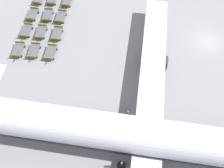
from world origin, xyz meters
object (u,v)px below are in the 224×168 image
baggage_dolly_row_near_col_c (26,31)px  baggage_dolly_row_mid_a_col_b (48,15)px  baggage_dolly_row_mid_b_col_b (61,17)px  baggage_dolly_row_mid_b_col_c (57,34)px  baggage_dolly_row_mid_b_col_d (50,52)px  baggage_dolly_row_near_col_d (18,50)px  baggage_dolly_row_mid_a_col_c (41,32)px  airplane (159,138)px  baggage_dolly_row_near_col_b (32,14)px  baggage_dolly_row_mid_b_col_a (67,1)px  baggage_dolly_row_mid_a_col_d (34,51)px

baggage_dolly_row_near_col_c → baggage_dolly_row_mid_a_col_b: (-3.90, 2.41, 0.00)m
baggage_dolly_row_near_col_c → baggage_dolly_row_mid_b_col_b: 6.12m
baggage_dolly_row_mid_b_col_b → baggage_dolly_row_mid_b_col_c: same height
baggage_dolly_row_mid_a_col_b → baggage_dolly_row_mid_b_col_b: bearing=90.5°
baggage_dolly_row_mid_a_col_b → baggage_dolly_row_mid_b_col_d: 8.00m
baggage_dolly_row_near_col_d → baggage_dolly_row_mid_b_col_d: bearing=93.6°
baggage_dolly_row_mid_a_col_b → baggage_dolly_row_mid_a_col_c: same height
airplane → baggage_dolly_row_near_col_d: (-11.18, -21.69, -2.69)m
baggage_dolly_row_near_col_b → baggage_dolly_row_mid_a_col_c: (3.62, 2.67, 0.00)m
baggage_dolly_row_near_col_c → baggage_dolly_row_mid_a_col_c: size_ratio=0.99×
airplane → baggage_dolly_row_mid_b_col_c: (-15.25, -16.70, -2.69)m
baggage_dolly_row_mid_a_col_c → baggage_dolly_row_near_col_b: bearing=-143.6°
baggage_dolly_row_mid_b_col_d → baggage_dolly_row_near_col_b: bearing=-143.6°
baggage_dolly_row_mid_b_col_c → baggage_dolly_row_mid_b_col_b: bearing=-173.7°
baggage_dolly_row_mid_a_col_c → baggage_dolly_row_mid_b_col_b: bearing=149.5°
baggage_dolly_row_mid_b_col_a → baggage_dolly_row_near_col_d: bearing=-21.5°
baggage_dolly_row_mid_a_col_d → baggage_dolly_row_mid_b_col_c: bearing=146.5°
baggage_dolly_row_mid_b_col_a → baggage_dolly_row_mid_b_col_c: bearing=2.6°
baggage_dolly_row_near_col_c → baggage_dolly_row_near_col_d: 3.93m
baggage_dolly_row_near_col_c → baggage_dolly_row_near_col_d: size_ratio=0.99×
baggage_dolly_row_near_col_d → baggage_dolly_row_mid_b_col_b: size_ratio=1.01×
baggage_dolly_row_mid_a_col_c → baggage_dolly_row_mid_b_col_a: 8.12m
baggage_dolly_row_near_col_b → baggage_dolly_row_mid_b_col_a: size_ratio=1.00×
baggage_dolly_row_near_col_b → baggage_dolly_row_near_col_d: bearing=2.6°
baggage_dolly_row_near_col_b → baggage_dolly_row_mid_b_col_c: 6.42m
baggage_dolly_row_mid_a_col_c → airplane: bearing=51.9°
baggage_dolly_row_mid_a_col_c → baggage_dolly_row_mid_b_col_b: (-3.84, 2.26, 0.00)m
baggage_dolly_row_mid_a_col_c → baggage_dolly_row_near_col_d: bearing=-30.1°
baggage_dolly_row_mid_a_col_d → baggage_dolly_row_near_col_b: bearing=-159.5°
baggage_dolly_row_mid_b_col_d → baggage_dolly_row_near_col_c: bearing=-124.9°
baggage_dolly_row_mid_a_col_b → baggage_dolly_row_mid_b_col_a: 4.61m
baggage_dolly_row_mid_b_col_c → baggage_dolly_row_mid_b_col_a: bearing=-177.4°
airplane → baggage_dolly_row_mid_b_col_b: bearing=-138.0°
baggage_dolly_row_mid_a_col_d → baggage_dolly_row_mid_b_col_a: 11.79m
baggage_dolly_row_near_col_d → baggage_dolly_row_mid_a_col_d: same height
baggage_dolly_row_near_col_b → baggage_dolly_row_mid_a_col_b: size_ratio=0.99×
baggage_dolly_row_mid_b_col_b → baggage_dolly_row_mid_b_col_c: size_ratio=0.99×
baggage_dolly_row_near_col_d → baggage_dolly_row_mid_b_col_b: bearing=149.7°
baggage_dolly_row_near_col_b → baggage_dolly_row_mid_a_col_c: size_ratio=0.99×
airplane → baggage_dolly_row_mid_a_col_b: size_ratio=13.94×
baggage_dolly_row_mid_b_col_b → baggage_dolly_row_mid_b_col_c: bearing=6.3°
baggage_dolly_row_near_col_b → baggage_dolly_row_mid_b_col_b: same height
airplane → baggage_dolly_row_mid_a_col_d: bearing=-120.6°
airplane → baggage_dolly_row_mid_a_col_c: airplane is taller
baggage_dolly_row_near_col_d → baggage_dolly_row_mid_a_col_d: 2.44m
airplane → baggage_dolly_row_near_col_b: (-18.80, -22.04, -2.69)m
baggage_dolly_row_mid_a_col_b → baggage_dolly_row_mid_a_col_d: 7.62m
baggage_dolly_row_near_col_b → baggage_dolly_row_mid_a_col_c: 4.50m
baggage_dolly_row_mid_b_col_a → baggage_dolly_row_near_col_c: bearing=-31.3°
baggage_dolly_row_mid_b_col_c → baggage_dolly_row_mid_b_col_d: same height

